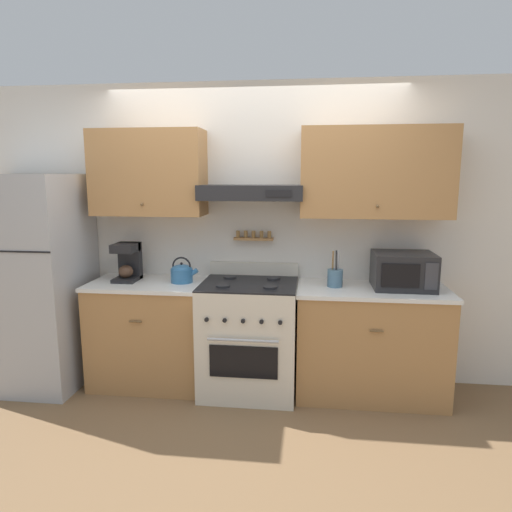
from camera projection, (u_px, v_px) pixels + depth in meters
ground_plane at (245, 405)px, 3.58m from camera, size 16.00×16.00×0.00m
wall_back at (260, 215)px, 3.89m from camera, size 5.20×0.46×2.55m
counter_left at (150, 332)px, 3.91m from camera, size 0.96×0.62×0.90m
counter_right at (370, 342)px, 3.69m from camera, size 1.19×0.62×0.90m
stove_range at (249, 337)px, 3.77m from camera, size 0.77×0.69×1.03m
refrigerator at (34, 281)px, 3.85m from camera, size 0.81×0.79×1.79m
tea_kettle at (182, 273)px, 3.80m from camera, size 0.23×0.18×0.22m
coffee_maker at (128, 261)px, 3.88m from camera, size 0.19×0.25×0.32m
microwave at (403, 271)px, 3.60m from camera, size 0.47×0.40×0.28m
utensil_crock at (335, 277)px, 3.65m from camera, size 0.12×0.12×0.29m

